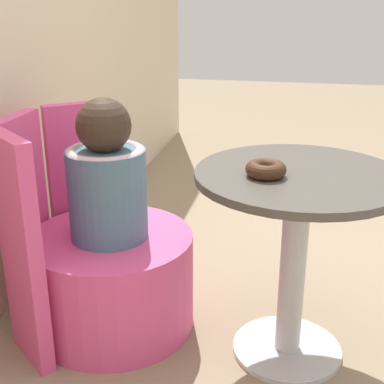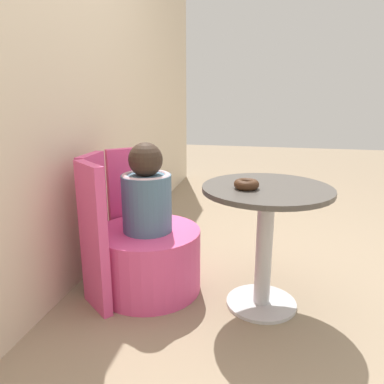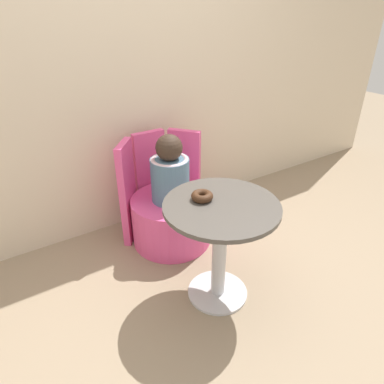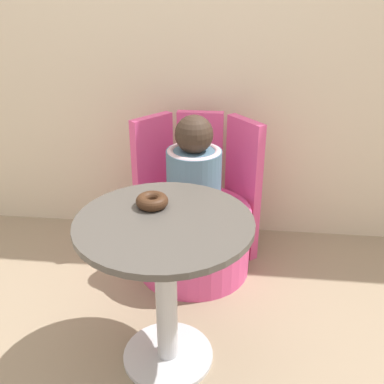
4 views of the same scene
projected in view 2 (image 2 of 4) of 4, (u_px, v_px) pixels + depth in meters
ground_plane at (267, 315)px, 1.90m from camera, size 12.00×12.00×0.00m
back_wall at (43, 70)px, 1.82m from camera, size 6.00×0.06×2.40m
round_table at (265, 222)px, 1.88m from camera, size 0.64×0.64×0.65m
tub_chair at (149, 260)px, 2.11m from camera, size 0.58×0.58×0.36m
booth_backrest at (107, 222)px, 2.11m from camera, size 0.68×0.25×0.77m
child_figure at (147, 193)px, 2.01m from camera, size 0.27×0.27×0.49m
donut at (246, 184)px, 1.78m from camera, size 0.12×0.12×0.04m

